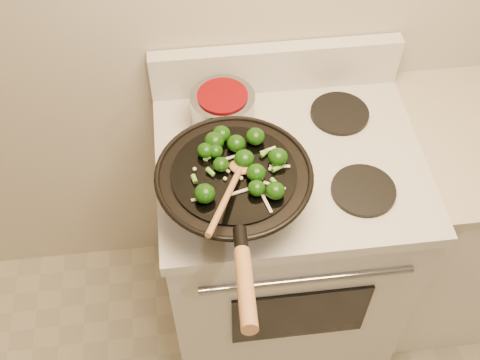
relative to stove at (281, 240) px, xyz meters
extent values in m
cube|color=silver|center=(0.00, 0.00, -0.03)|extent=(0.76, 0.64, 0.88)
cube|color=silver|center=(0.00, 0.00, 0.43)|extent=(0.78, 0.66, 0.04)
cube|color=silver|center=(0.00, 0.30, 0.53)|extent=(0.78, 0.05, 0.16)
cylinder|color=gray|center=(0.00, -0.33, 0.31)|extent=(0.60, 0.02, 0.02)
cube|color=black|center=(0.00, -0.33, 0.08)|extent=(0.42, 0.01, 0.28)
cylinder|color=black|center=(-0.18, -0.15, 0.46)|extent=(0.18, 0.18, 0.01)
cylinder|color=black|center=(0.18, -0.15, 0.46)|extent=(0.18, 0.18, 0.01)
cylinder|color=black|center=(-0.18, 0.15, 0.46)|extent=(0.18, 0.18, 0.01)
cylinder|color=black|center=(0.18, 0.15, 0.46)|extent=(0.18, 0.18, 0.01)
torus|color=black|center=(-0.18, -0.15, 0.58)|extent=(0.41, 0.41, 0.01)
cylinder|color=black|center=(-0.18, -0.15, 0.58)|extent=(0.32, 0.32, 0.01)
cylinder|color=black|center=(-0.19, -0.38, 0.63)|extent=(0.03, 0.07, 0.04)
cylinder|color=#A36F40|center=(-0.20, -0.52, 0.66)|extent=(0.05, 0.22, 0.08)
ellipsoid|color=#103708|center=(-0.25, -0.09, 0.60)|extent=(0.05, 0.05, 0.04)
cylinder|color=#3F782B|center=(-0.23, -0.09, 0.59)|extent=(0.02, 0.02, 0.01)
ellipsoid|color=#103708|center=(-0.11, -0.05, 0.61)|extent=(0.05, 0.05, 0.04)
ellipsoid|color=#103708|center=(-0.22, -0.09, 0.60)|extent=(0.04, 0.04, 0.03)
ellipsoid|color=#103708|center=(-0.06, -0.13, 0.61)|extent=(0.05, 0.05, 0.04)
cylinder|color=#3F782B|center=(-0.05, -0.13, 0.59)|extent=(0.02, 0.02, 0.02)
ellipsoid|color=#103708|center=(-0.17, -0.07, 0.61)|extent=(0.05, 0.05, 0.04)
ellipsoid|color=#103708|center=(-0.21, -0.14, 0.60)|extent=(0.04, 0.04, 0.04)
ellipsoid|color=#103708|center=(-0.22, -0.06, 0.61)|extent=(0.05, 0.05, 0.05)
cylinder|color=#3F782B|center=(-0.21, -0.06, 0.59)|extent=(0.02, 0.02, 0.02)
ellipsoid|color=#103708|center=(-0.13, -0.22, 0.60)|extent=(0.04, 0.04, 0.04)
ellipsoid|color=#103708|center=(-0.09, -0.24, 0.61)|extent=(0.05, 0.05, 0.04)
ellipsoid|color=#103708|center=(-0.26, -0.23, 0.61)|extent=(0.05, 0.05, 0.05)
cylinder|color=#3F782B|center=(-0.24, -0.23, 0.59)|extent=(0.02, 0.02, 0.01)
ellipsoid|color=#103708|center=(-0.15, -0.13, 0.61)|extent=(0.05, 0.05, 0.04)
ellipsoid|color=#103708|center=(-0.13, -0.18, 0.61)|extent=(0.05, 0.05, 0.04)
ellipsoid|color=#103708|center=(-0.20, -0.03, 0.61)|extent=(0.05, 0.05, 0.04)
cylinder|color=#3F782B|center=(-0.19, -0.03, 0.59)|extent=(0.02, 0.02, 0.02)
cube|color=silver|center=(-0.06, -0.15, 0.59)|extent=(0.05, 0.01, 0.00)
cube|color=silver|center=(-0.24, -0.09, 0.59)|extent=(0.02, 0.04, 0.00)
cube|color=silver|center=(-0.08, -0.21, 0.59)|extent=(0.05, 0.03, 0.00)
cube|color=silver|center=(-0.21, -0.14, 0.59)|extent=(0.04, 0.04, 0.00)
cube|color=silver|center=(-0.11, -0.26, 0.59)|extent=(0.02, 0.06, 0.00)
cube|color=silver|center=(-0.08, -0.09, 0.59)|extent=(0.04, 0.02, 0.00)
cube|color=silver|center=(-0.27, -0.23, 0.59)|extent=(0.05, 0.01, 0.00)
cube|color=silver|center=(-0.18, -0.22, 0.59)|extent=(0.06, 0.02, 0.00)
cube|color=silver|center=(-0.18, -0.10, 0.59)|extent=(0.05, 0.02, 0.00)
cylinder|color=#569E33|center=(-0.12, -0.21, 0.59)|extent=(0.02, 0.02, 0.02)
cylinder|color=#569E33|center=(-0.28, -0.17, 0.59)|extent=(0.03, 0.03, 0.02)
cylinder|color=#569E33|center=(-0.22, -0.12, 0.59)|extent=(0.03, 0.03, 0.02)
cylinder|color=#569E33|center=(-0.08, -0.20, 0.59)|extent=(0.03, 0.02, 0.02)
cylinder|color=#569E33|center=(-0.07, -0.16, 0.59)|extent=(0.03, 0.03, 0.01)
cylinder|color=#569E33|center=(-0.10, -0.10, 0.59)|extent=(0.03, 0.03, 0.02)
cylinder|color=#569E33|center=(-0.26, -0.22, 0.59)|extent=(0.02, 0.03, 0.01)
cylinder|color=#569E33|center=(-0.24, -0.15, 0.59)|extent=(0.02, 0.03, 0.02)
cylinder|color=#569E33|center=(-0.25, -0.10, 0.59)|extent=(0.03, 0.02, 0.02)
sphere|color=beige|center=(-0.20, -0.17, 0.59)|extent=(0.01, 0.01, 0.01)
sphere|color=beige|center=(-0.28, -0.13, 0.59)|extent=(0.01, 0.01, 0.01)
sphere|color=beige|center=(-0.09, -0.16, 0.59)|extent=(0.01, 0.01, 0.01)
sphere|color=beige|center=(-0.16, -0.18, 0.59)|extent=(0.01, 0.01, 0.01)
ellipsoid|color=#A36F40|center=(-0.16, -0.14, 0.60)|extent=(0.08, 0.07, 0.02)
cylinder|color=#A36F40|center=(-0.21, -0.26, 0.63)|extent=(0.12, 0.24, 0.08)
cylinder|color=gray|center=(-0.18, 0.15, 0.52)|extent=(0.19, 0.19, 0.11)
cylinder|color=#650408|center=(-0.18, 0.15, 0.57)|extent=(0.15, 0.15, 0.01)
cylinder|color=black|center=(-0.24, 0.01, 0.56)|extent=(0.06, 0.12, 0.02)
camera|label=1|loc=(-0.28, -1.11, 1.78)|focal=45.00mm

